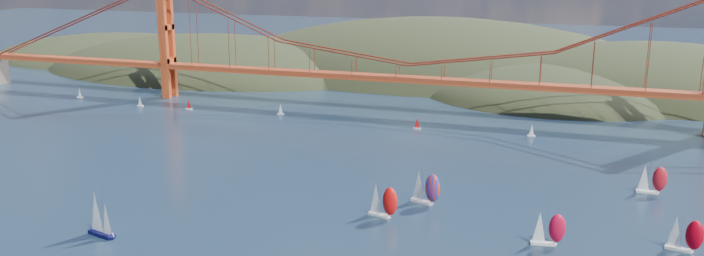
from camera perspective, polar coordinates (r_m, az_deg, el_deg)
name	(u,v)px	position (r m, az deg, el deg)	size (l,w,h in m)	color
headlands	(527,103)	(394.45, 14.37, 2.03)	(725.00, 225.00, 96.00)	black
bridge	(406,41)	(297.43, 4.48, 7.24)	(552.00, 12.00, 55.00)	maroon
sloop_navy	(99,215)	(184.04, -20.29, -6.79)	(8.48, 5.73, 12.58)	black
racer_0	(382,200)	(184.94, 2.55, -6.03)	(8.91, 5.30, 9.99)	white
racer_1	(548,228)	(174.50, 15.96, -8.02)	(8.18, 3.83, 9.24)	white
racer_2	(684,234)	(182.62, 25.90, -7.92)	(8.34, 4.85, 9.34)	white
racer_3	(652,179)	(220.88, 23.64, -3.90)	(8.18, 3.30, 9.43)	white
racer_rwb	(425,187)	(195.25, 6.10, -4.90)	(9.39, 6.25, 10.50)	silver
distant_boat_0	(80,93)	(360.58, -21.70, 2.73)	(3.00, 2.00, 4.70)	silver
distant_boat_1	(140,101)	(331.28, -17.21, 2.14)	(3.00, 2.00, 4.70)	silver
distant_boat_2	(189,104)	(318.96, -13.43, 1.94)	(3.00, 2.00, 4.70)	silver
distant_boat_3	(281,109)	(302.08, -5.96, 1.57)	(3.00, 2.00, 4.70)	silver
distant_boat_8	(532,130)	(273.54, 14.71, -0.20)	(3.00, 2.00, 4.70)	silver
distant_boat_9	(417,123)	(276.91, 5.44, 0.40)	(3.00, 2.00, 4.70)	silver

